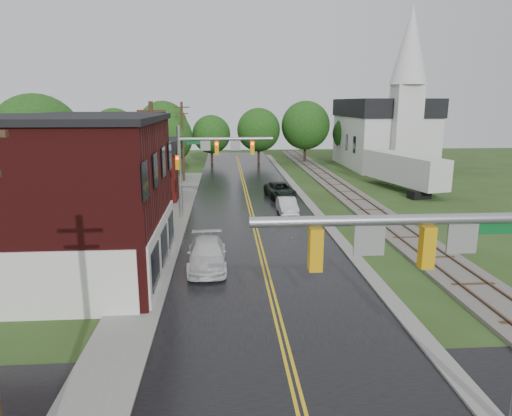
{
  "coord_description": "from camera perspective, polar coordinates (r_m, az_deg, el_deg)",
  "views": [
    {
      "loc": [
        -2.16,
        -8.24,
        8.93
      ],
      "look_at": [
        -0.53,
        15.08,
        3.5
      ],
      "focal_mm": 32.0,
      "sensor_mm": 36.0,
      "label": 1
    }
  ],
  "objects": [
    {
      "name": "suv_dark",
      "position": [
        43.81,
        3.02,
        2.22
      ],
      "size": [
        2.95,
        5.26,
        1.39
      ],
      "primitive_type": "imported",
      "rotation": [
        0.0,
        0.0,
        0.13
      ],
      "color": "black",
      "rests_on": "ground"
    },
    {
      "name": "sidewalk_left",
      "position": [
        34.66,
        -10.56,
        -2.08
      ],
      "size": [
        2.4,
        50.0,
        0.12
      ],
      "primitive_type": "cube",
      "color": "gray",
      "rests_on": "ground"
    },
    {
      "name": "curb_right",
      "position": [
        44.8,
        5.8,
        1.51
      ],
      "size": [
        0.8,
        70.0,
        0.12
      ],
      "primitive_type": "cube",
      "color": "gray",
      "rests_on": "ground"
    },
    {
      "name": "traffic_signal_far",
      "position": [
        35.49,
        -6.13,
        6.6
      ],
      "size": [
        7.34,
        0.43,
        7.2
      ],
      "color": "gray",
      "rests_on": "ground"
    },
    {
      "name": "utility_pole_c",
      "position": [
        52.62,
        -9.14,
        8.32
      ],
      "size": [
        1.8,
        0.28,
        9.0
      ],
      "color": "#382616",
      "rests_on": "ground"
    },
    {
      "name": "tree_left_e",
      "position": [
        54.71,
        -11.13,
        8.52
      ],
      "size": [
        6.4,
        6.4,
        8.16
      ],
      "color": "black",
      "rests_on": "ground"
    },
    {
      "name": "tree_left_c",
      "position": [
        49.74,
        -17.72,
        7.36
      ],
      "size": [
        6.0,
        6.0,
        7.65
      ],
      "color": "black",
      "rests_on": "ground"
    },
    {
      "name": "traffic_signal_near",
      "position": [
        12.34,
        23.59,
        -6.78
      ],
      "size": [
        7.34,
        0.3,
        7.2
      ],
      "color": "gray",
      "rests_on": "ground"
    },
    {
      "name": "darkred_building",
      "position": [
        44.46,
        -14.14,
        3.97
      ],
      "size": [
        7.0,
        6.0,
        4.4
      ],
      "primitive_type": "cube",
      "color": "#3F0F0C",
      "rests_on": "ground"
    },
    {
      "name": "railroad",
      "position": [
        45.78,
        11.49,
        1.69
      ],
      "size": [
        3.2,
        80.0,
        0.3
      ],
      "color": "#59544C",
      "rests_on": "ground"
    },
    {
      "name": "brick_building",
      "position": [
        25.88,
        -27.43,
        0.95
      ],
      "size": [
        14.3,
        10.3,
        8.3
      ],
      "color": "#450F0E",
      "rests_on": "ground"
    },
    {
      "name": "church",
      "position": [
        65.89,
        15.9,
        9.89
      ],
      "size": [
        10.4,
        18.4,
        20.0
      ],
      "color": "silver",
      "rests_on": "ground"
    },
    {
      "name": "semi_trailer",
      "position": [
        49.58,
        17.91,
        4.68
      ],
      "size": [
        5.17,
        12.03,
        3.74
      ],
      "color": "black",
      "rests_on": "ground"
    },
    {
      "name": "sedan_silver",
      "position": [
        37.21,
        3.9,
        0.22
      ],
      "size": [
        1.44,
        4.09,
        1.34
      ],
      "primitive_type": "imported",
      "rotation": [
        0.0,
        0.0,
        0.01
      ],
      "color": "silver",
      "rests_on": "ground"
    },
    {
      "name": "yellow_house",
      "position": [
        35.83,
        -18.26,
        3.21
      ],
      "size": [
        8.0,
        7.0,
        6.4
      ],
      "primitive_type": "cube",
      "color": "tan",
      "rests_on": "ground"
    },
    {
      "name": "utility_pole_b",
      "position": [
        30.88,
        -12.65,
        4.92
      ],
      "size": [
        1.8,
        0.28,
        9.0
      ],
      "color": "#382616",
      "rests_on": "ground"
    },
    {
      "name": "pickup_white",
      "position": [
        25.44,
        -6.16,
        -5.77
      ],
      "size": [
        2.24,
        5.19,
        1.49
      ],
      "primitive_type": "imported",
      "rotation": [
        0.0,
        0.0,
        0.03
      ],
      "color": "silver",
      "rests_on": "ground"
    },
    {
      "name": "tree_left_b",
      "position": [
        43.22,
        -25.5,
        7.55
      ],
      "size": [
        7.6,
        7.6,
        9.69
      ],
      "color": "black",
      "rests_on": "ground"
    },
    {
      "name": "main_road",
      "position": [
        39.33,
        -0.74,
        -0.05
      ],
      "size": [
        10.0,
        90.0,
        0.02
      ],
      "primitive_type": "cube",
      "color": "black",
      "rests_on": "ground"
    }
  ]
}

